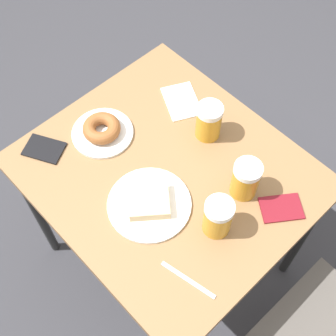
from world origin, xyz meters
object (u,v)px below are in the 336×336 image
beer_mug_right (246,179)px  passport_near_edge (281,208)px  plate_with_cake (149,203)px  beer_mug_center (218,217)px  beer_mug_left (209,121)px  plate_with_donut (102,130)px  napkin_folded (182,101)px  fork (188,280)px  passport_far_edge (44,149)px

beer_mug_right → passport_near_edge: bearing=106.5°
plate_with_cake → beer_mug_center: size_ratio=1.93×
beer_mug_left → beer_mug_center: same height
plate_with_donut → napkin_folded: bearing=164.1°
beer_mug_left → napkin_folded: 0.17m
fork → passport_near_edge: size_ratio=1.14×
plate_with_cake → plate_with_donut: 0.31m
beer_mug_center → passport_far_edge: beer_mug_center is taller
fork → passport_near_edge: bearing=174.3°
plate_with_donut → passport_near_edge: size_ratio=1.34×
plate_with_donut → beer_mug_center: size_ratio=1.54×
napkin_folded → passport_near_edge: passport_near_edge is taller
plate_with_donut → beer_mug_right: bearing=111.0°
beer_mug_left → passport_near_edge: 0.36m
plate_with_cake → beer_mug_right: bearing=146.8°
plate_with_donut → beer_mug_right: beer_mug_right is taller
plate_with_cake → passport_far_edge: size_ratio=1.69×
napkin_folded → plate_with_donut: bearing=-15.9°
passport_far_edge → fork: bearing=93.0°
beer_mug_right → napkin_folded: size_ratio=0.71×
beer_mug_center → passport_near_edge: 0.22m
plate_with_donut → passport_near_edge: 0.63m
plate_with_cake → beer_mug_left: size_ratio=1.93×
plate_with_donut → beer_mug_right: 0.50m
fork → passport_near_edge: (-0.36, 0.04, 0.00)m
plate_with_donut → plate_with_cake: bearing=77.7°
plate_with_donut → beer_mug_left: beer_mug_left is taller
plate_with_cake → beer_mug_left: bearing=-168.4°
beer_mug_center → plate_with_donut: bearing=-86.8°
beer_mug_left → passport_near_edge: bearing=83.4°
plate_with_cake → fork: 0.26m
beer_mug_center → fork: bearing=18.5°
plate_with_cake → napkin_folded: bearing=-147.9°
beer_mug_right → passport_far_edge: size_ratio=0.88×
plate_with_donut → passport_near_edge: plate_with_donut is taller
napkin_folded → passport_far_edge: passport_far_edge is taller
napkin_folded → beer_mug_center: bearing=57.7°
beer_mug_left → beer_mug_right: same height
plate_with_donut → passport_near_edge: bearing=110.1°
beer_mug_right → fork: 0.34m
beer_mug_right → beer_mug_center: bearing=10.8°
beer_mug_left → beer_mug_right: (0.08, 0.23, 0.00)m
fork → passport_near_edge: passport_near_edge is taller
plate_with_cake → fork: plate_with_cake is taller
plate_with_cake → fork: size_ratio=1.47×
beer_mug_right → passport_near_edge: beer_mug_right is taller
plate_with_cake → beer_mug_left: (-0.32, -0.07, 0.05)m
passport_far_edge → beer_mug_right: bearing=123.1°
beer_mug_right → napkin_folded: 0.41m
napkin_folded → passport_near_edge: 0.51m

